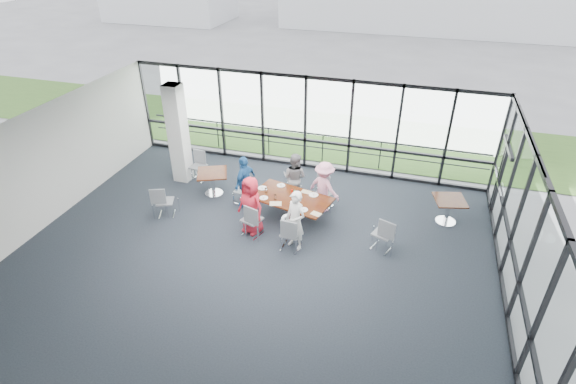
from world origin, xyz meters
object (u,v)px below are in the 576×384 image
(side_table_right, at_px, (449,203))
(chair_spare_lb, at_px, (198,167))
(chair_spare_la, at_px, (165,201))
(chair_main_nl, at_px, (252,220))
(diner_far_left, at_px, (295,178))
(diner_far_right, at_px, (324,187))
(side_table_left, at_px, (212,176))
(chair_main_fl, at_px, (293,187))
(diner_near_left, at_px, (251,205))
(diner_near_right, at_px, (295,221))
(diner_end, at_px, (245,182))
(main_table, at_px, (291,201))
(chair_spare_r, at_px, (383,233))
(chair_main_fr, at_px, (324,193))
(chair_main_nr, at_px, (291,233))
(chair_main_end, at_px, (242,191))
(structural_column, at_px, (178,134))

(side_table_right, height_order, chair_spare_lb, chair_spare_lb)
(chair_spare_la, bearing_deg, chair_main_nl, -24.86)
(chair_spare_lb, bearing_deg, diner_far_left, -178.91)
(side_table_right, relative_size, diner_far_right, 0.64)
(side_table_left, height_order, chair_main_fl, chair_main_fl)
(diner_near_left, relative_size, chair_main_fl, 1.98)
(diner_near_right, height_order, chair_main_nl, diner_near_right)
(chair_spare_la, bearing_deg, side_table_right, -7.01)
(diner_far_right, height_order, diner_end, diner_end)
(main_table, xyz_separation_m, chair_spare_r, (2.63, -0.59, -0.16))
(diner_near_right, xyz_separation_m, chair_main_fr, (0.28, 2.07, -0.35))
(side_table_left, bearing_deg, diner_far_left, 8.05)
(diner_near_right, height_order, chair_main_nr, diner_near_right)
(diner_end, height_order, chair_main_fl, diner_end)
(diner_near_left, height_order, chair_main_end, diner_near_left)
(side_table_left, height_order, diner_end, diner_end)
(diner_end, relative_size, chair_spare_lb, 1.71)
(structural_column, relative_size, chair_spare_la, 3.42)
(chair_main_end, bearing_deg, side_table_right, 107.04)
(diner_near_left, bearing_deg, diner_near_right, 8.35)
(diner_near_right, relative_size, chair_main_nr, 1.74)
(chair_main_nr, bearing_deg, chair_main_fl, 108.51)
(diner_far_right, height_order, chair_main_fr, diner_far_right)
(chair_main_nr, relative_size, chair_main_end, 1.17)
(diner_far_left, relative_size, chair_main_fr, 1.65)
(side_table_right, xyz_separation_m, diner_near_left, (-5.11, -1.98, 0.20))
(main_table, distance_m, chair_spare_r, 2.70)
(diner_far_left, distance_m, chair_spare_lb, 3.39)
(structural_column, height_order, chair_main_nr, structural_column)
(main_table, distance_m, diner_near_left, 1.21)
(chair_main_end, bearing_deg, chair_main_fl, 125.06)
(diner_far_right, xyz_separation_m, chair_spare_la, (-4.28, -1.57, -0.31))
(structural_column, relative_size, chair_main_fl, 3.83)
(side_table_left, relative_size, chair_spare_r, 1.20)
(side_table_right, relative_size, chair_main_nr, 1.05)
(chair_main_nr, bearing_deg, diner_far_right, 81.98)
(chair_main_end, bearing_deg, chair_main_fr, 111.00)
(diner_near_right, height_order, chair_spare_lb, diner_near_right)
(diner_far_right, bearing_deg, chair_main_nr, 103.30)
(diner_end, height_order, chair_spare_la, diner_end)
(diner_near_left, distance_m, diner_near_right, 1.37)
(diner_far_right, relative_size, chair_spare_lb, 1.65)
(diner_end, height_order, chair_spare_lb, diner_end)
(structural_column, height_order, chair_main_end, structural_column)
(main_table, bearing_deg, chair_spare_r, 1.01)
(chair_spare_r, bearing_deg, chair_main_nl, -152.54)
(chair_main_fr, xyz_separation_m, chair_main_end, (-2.41, -0.46, -0.07))
(side_table_right, xyz_separation_m, chair_spare_lb, (-7.80, 0.21, -0.15))
(chair_spare_la, bearing_deg, chair_spare_lb, 69.74)
(side_table_right, bearing_deg, chair_spare_lb, 178.47)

